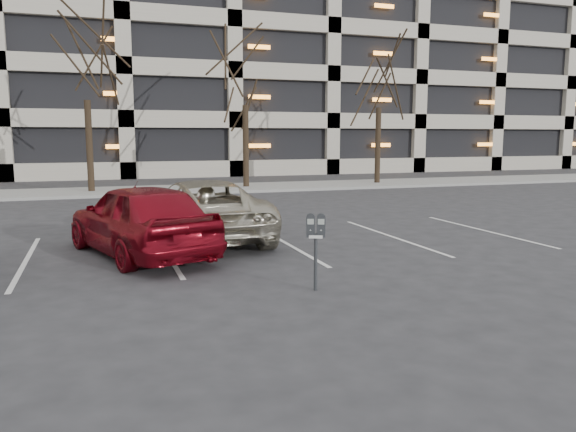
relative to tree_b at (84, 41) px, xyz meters
The scene contains 10 objects.
ground 17.52m from the tree_b, 79.38° to the right, with size 140.00×140.00×0.00m, color #28282B.
sidewalk 7.09m from the tree_b, ahead, with size 80.00×4.00×0.12m, color gray.
stall_lines 15.24m from the tree_b, 83.34° to the right, with size 16.90×5.20×0.00m.
parking_garage 23.47m from the tree_b, 49.94° to the left, with size 52.00×20.00×19.00m.
tree_b is the anchor object (origin of this frame).
tree_c 7.00m from the tree_b, ahead, with size 3.86×3.86×8.77m.
tree_d 14.00m from the tree_b, ahead, with size 3.85×3.85×8.76m.
parking_meter 18.84m from the tree_b, 78.60° to the right, with size 0.34×0.23×1.25m.
suv_silver 13.96m from the tree_b, 77.99° to the right, with size 2.66×5.38×1.47m.
car_red 15.11m from the tree_b, 85.65° to the right, with size 1.86×4.63×1.58m, color maroon.
Camera 1 is at (-2.76, -9.99, 2.52)m, focal length 35.00 mm.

